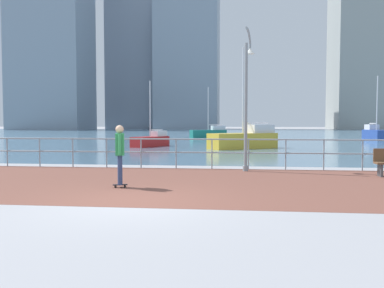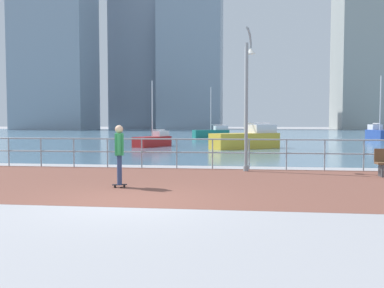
% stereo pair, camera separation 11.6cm
% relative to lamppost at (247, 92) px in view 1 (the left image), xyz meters
% --- Properties ---
extents(ground, '(220.00, 220.00, 0.00)m').
position_rel_lamppost_xyz_m(ground, '(-2.72, 33.83, -2.91)').
color(ground, '#9E9EA3').
extents(brick_paving, '(28.00, 7.27, 0.01)m').
position_rel_lamppost_xyz_m(brick_paving, '(-2.72, -3.19, -2.91)').
color(brick_paving, brown).
rests_on(brick_paving, ground).
extents(harbor_water, '(180.00, 88.00, 0.00)m').
position_rel_lamppost_xyz_m(harbor_water, '(-2.72, 45.44, -2.91)').
color(harbor_water, slate).
rests_on(harbor_water, ground).
extents(waterfront_railing, '(25.25, 0.06, 1.17)m').
position_rel_lamppost_xyz_m(waterfront_railing, '(-2.72, 0.44, -2.11)').
color(waterfront_railing, '#8C99A3').
rests_on(waterfront_railing, ground).
extents(lamppost, '(0.43, 0.80, 5.27)m').
position_rel_lamppost_xyz_m(lamppost, '(0.00, 0.00, 0.00)').
color(lamppost, gray).
rests_on(lamppost, ground).
extents(skateboarder, '(0.41, 0.55, 1.72)m').
position_rel_lamppost_xyz_m(skateboarder, '(-3.56, -4.32, -1.88)').
color(skateboarder, black).
rests_on(skateboarder, ground).
extents(sailboat_white, '(1.54, 4.73, 6.61)m').
position_rel_lamppost_xyz_m(sailboat_white, '(14.13, 28.72, -2.28)').
color(sailboat_white, '#284799').
rests_on(sailboat_white, ground).
extents(sailboat_blue, '(2.42, 3.58, 4.85)m').
position_rel_lamppost_xyz_m(sailboat_blue, '(-6.66, 14.18, -2.45)').
color(sailboat_blue, '#B21E1E').
rests_on(sailboat_blue, ground).
extents(sailboat_yellow, '(4.36, 2.96, 5.90)m').
position_rel_lamppost_xyz_m(sailboat_yellow, '(-3.54, 31.97, -2.35)').
color(sailboat_yellow, '#197266').
rests_on(sailboat_yellow, ground).
extents(sailboat_teal, '(4.88, 4.10, 6.91)m').
position_rel_lamppost_xyz_m(sailboat_teal, '(0.21, 12.73, -2.25)').
color(sailboat_teal, gold).
rests_on(sailboat_teal, ground).
extents(tower_glass, '(12.50, 15.00, 48.41)m').
position_rel_lamppost_xyz_m(tower_glass, '(31.08, 95.17, 20.46)').
color(tower_glass, '#939993').
rests_on(tower_glass, ground).
extents(tower_concrete, '(16.25, 15.61, 41.22)m').
position_rel_lamppost_xyz_m(tower_concrete, '(-13.33, 92.24, 16.86)').
color(tower_concrete, '#8493A3').
rests_on(tower_concrete, ground).
extents(tower_steel, '(17.78, 12.95, 39.83)m').
position_rel_lamppost_xyz_m(tower_steel, '(-45.23, 78.90, 16.17)').
color(tower_steel, '#8493A3').
rests_on(tower_steel, ground).
extents(tower_brick, '(13.54, 11.58, 39.38)m').
position_rel_lamppost_xyz_m(tower_brick, '(-28.15, 93.36, 15.94)').
color(tower_brick, slate).
rests_on(tower_brick, ground).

